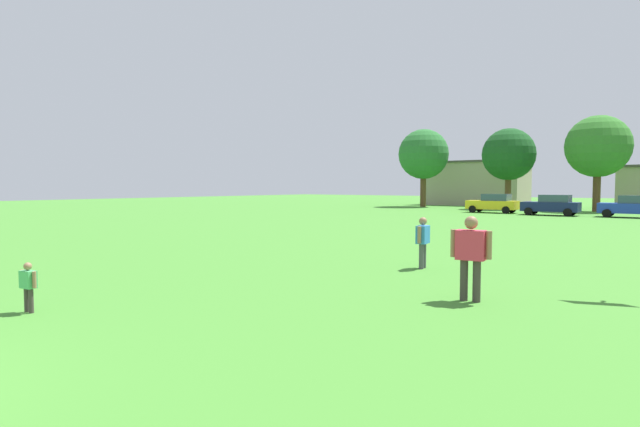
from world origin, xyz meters
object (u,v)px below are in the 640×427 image
(parked_car_blue_2, at_px, (632,206))
(tree_right, at_px, (598,147))
(tree_far_left, at_px, (424,154))
(child_kite_flyer, at_px, (28,283))
(parked_car_navy_1, at_px, (551,205))
(bystander_near_trees, at_px, (423,238))
(parked_car_yellow_0, at_px, (493,203))
(adult_bystander, at_px, (471,251))
(tree_left, at_px, (509,155))

(parked_car_blue_2, relative_size, tree_right, 0.48)
(tree_far_left, height_order, tree_right, tree_right)
(child_kite_flyer, distance_m, parked_car_navy_1, 39.58)
(bystander_near_trees, height_order, parked_car_blue_2, parked_car_blue_2)
(parked_car_yellow_0, bearing_deg, tree_right, -131.62)
(parked_car_blue_2, bearing_deg, tree_far_left, -22.56)
(adult_bystander, bearing_deg, tree_left, 98.88)
(tree_left, bearing_deg, parked_car_navy_1, -55.93)
(tree_far_left, bearing_deg, parked_car_navy_1, -30.70)
(adult_bystander, distance_m, parked_car_yellow_0, 36.28)
(tree_left, relative_size, tree_right, 0.93)
(parked_car_yellow_0, xyz_separation_m, tree_left, (-1.08, 7.99, 4.73))
(tree_left, bearing_deg, parked_car_blue_2, -36.26)
(adult_bystander, height_order, parked_car_blue_2, adult_bystander)
(tree_left, bearing_deg, adult_bystander, -74.65)
(parked_car_navy_1, relative_size, tree_left, 0.52)
(child_kite_flyer, relative_size, parked_car_yellow_0, 0.22)
(parked_car_navy_1, xyz_separation_m, tree_far_left, (-15.70, 9.32, 5.12))
(parked_car_blue_2, distance_m, tree_left, 15.21)
(parked_car_yellow_0, relative_size, tree_left, 0.52)
(parked_car_blue_2, xyz_separation_m, tree_left, (-11.66, 8.55, 4.73))
(tree_right, bearing_deg, bystander_near_trees, -88.50)
(tree_far_left, distance_m, tree_right, 17.67)
(child_kite_flyer, xyz_separation_m, adult_bystander, (6.37, 5.94, 0.49))
(parked_car_blue_2, bearing_deg, tree_left, -36.26)
(adult_bystander, distance_m, tree_right, 43.01)
(child_kite_flyer, xyz_separation_m, tree_right, (2.74, 48.51, 5.45))
(parked_car_yellow_0, distance_m, tree_right, 11.74)
(child_kite_flyer, relative_size, tree_far_left, 0.11)
(bystander_near_trees, relative_size, parked_car_blue_2, 0.35)
(parked_car_blue_2, height_order, tree_far_left, tree_far_left)
(bystander_near_trees, distance_m, parked_car_navy_1, 30.55)
(parked_car_blue_2, bearing_deg, adult_bystander, 90.10)
(adult_bystander, height_order, tree_far_left, tree_far_left)
(tree_far_left, bearing_deg, tree_right, -1.24)
(bystander_near_trees, distance_m, tree_left, 40.76)
(adult_bystander, bearing_deg, tree_right, 88.40)
(tree_far_left, height_order, tree_left, tree_far_left)
(adult_bystander, xyz_separation_m, tree_far_left, (-21.30, 42.95, 4.92))
(adult_bystander, distance_m, parked_car_navy_1, 34.10)
(child_kite_flyer, bearing_deg, parked_car_blue_2, 72.94)
(bystander_near_trees, height_order, parked_car_navy_1, parked_car_navy_1)
(tree_left, bearing_deg, tree_right, -0.76)
(child_kite_flyer, bearing_deg, tree_left, 88.16)
(tree_far_left, bearing_deg, bystander_near_trees, -64.79)
(bystander_near_trees, distance_m, parked_car_blue_2, 31.00)
(parked_car_blue_2, xyz_separation_m, tree_right, (-3.57, 8.44, 5.16))
(adult_bystander, xyz_separation_m, bystander_near_trees, (-2.60, 3.23, -0.17))
(bystander_near_trees, relative_size, parked_car_navy_1, 0.35)
(tree_far_left, bearing_deg, child_kite_flyer, -73.02)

